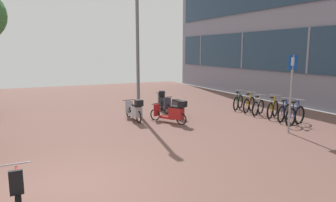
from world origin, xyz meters
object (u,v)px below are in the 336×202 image
(bicycle_rack_00, at_px, (295,116))
(bicycle_rack_05, at_px, (238,102))
(bicycle_rack_03, at_px, (258,107))
(scooter_mid, at_px, (173,112))
(scooter_far, at_px, (175,107))
(scooter_extra, at_px, (162,100))
(parking_sign, at_px, (291,86))
(bicycle_rack_01, at_px, (284,113))
(bicycle_rack_04, at_px, (249,104))
(scooter_near, at_px, (135,110))
(lamp_post, at_px, (137,35))
(bicycle_rack_02, at_px, (273,109))

(bicycle_rack_00, relative_size, bicycle_rack_05, 1.20)
(bicycle_rack_00, bearing_deg, bicycle_rack_03, 88.20)
(scooter_mid, bearing_deg, scooter_far, 59.46)
(scooter_extra, relative_size, parking_sign, 0.57)
(scooter_mid, xyz_separation_m, scooter_extra, (0.79, 2.90, 0.02))
(bicycle_rack_01, xyz_separation_m, scooter_extra, (-3.60, 4.45, 0.11))
(bicycle_rack_04, xyz_separation_m, scooter_near, (-5.60, 0.38, 0.10))
(scooter_mid, relative_size, lamp_post, 0.25)
(lamp_post, bearing_deg, bicycle_rack_01, -35.30)
(scooter_extra, bearing_deg, bicycle_rack_01, -51.08)
(parking_sign, bearing_deg, bicycle_rack_05, 74.50)
(scooter_near, bearing_deg, bicycle_rack_03, -11.48)
(bicycle_rack_02, distance_m, bicycle_rack_04, 1.47)
(bicycle_rack_04, bearing_deg, scooter_mid, -171.57)
(bicycle_rack_05, relative_size, scooter_near, 0.67)
(scooter_far, xyz_separation_m, scooter_extra, (0.18, 1.87, 0.03))
(bicycle_rack_02, xyz_separation_m, parking_sign, (-1.40, -2.26, 1.33))
(bicycle_rack_03, height_order, scooter_mid, scooter_mid)
(bicycle_rack_00, relative_size, bicycle_rack_03, 1.17)
(bicycle_rack_04, bearing_deg, bicycle_rack_02, -86.52)
(bicycle_rack_01, height_order, scooter_far, bicycle_rack_01)
(bicycle_rack_02, xyz_separation_m, scooter_near, (-5.69, 1.85, 0.09))
(bicycle_rack_05, height_order, parking_sign, parking_sign)
(scooter_extra, bearing_deg, bicycle_rack_00, -56.65)
(bicycle_rack_02, height_order, bicycle_rack_05, bicycle_rack_02)
(bicycle_rack_02, relative_size, scooter_far, 0.70)
(bicycle_rack_00, bearing_deg, scooter_near, 148.61)
(scooter_near, bearing_deg, bicycle_rack_02, -18.05)
(bicycle_rack_00, relative_size, scooter_extra, 0.89)
(scooter_near, height_order, lamp_post, lamp_post)
(bicycle_rack_03, xyz_separation_m, parking_sign, (-1.22, -3.00, 1.34))
(scooter_near, bearing_deg, scooter_mid, -39.90)
(bicycle_rack_05, relative_size, scooter_mid, 0.72)
(bicycle_rack_04, height_order, scooter_extra, scooter_extra)
(bicycle_rack_03, bearing_deg, bicycle_rack_00, -91.80)
(bicycle_rack_02, relative_size, bicycle_rack_04, 1.03)
(bicycle_rack_00, height_order, scooter_mid, bicycle_rack_00)
(bicycle_rack_05, bearing_deg, bicycle_rack_00, -91.33)
(bicycle_rack_02, bearing_deg, bicycle_rack_01, -94.92)
(scooter_near, bearing_deg, bicycle_rack_00, -31.39)
(scooter_near, relative_size, lamp_post, 0.27)
(bicycle_rack_01, height_order, scooter_mid, scooter_mid)
(bicycle_rack_05, bearing_deg, scooter_mid, -162.17)
(bicycle_rack_01, bearing_deg, bicycle_rack_03, 94.43)
(bicycle_rack_03, relative_size, scooter_far, 0.66)
(scooter_far, bearing_deg, bicycle_rack_03, -17.02)
(bicycle_rack_01, relative_size, parking_sign, 0.46)
(bicycle_rack_00, relative_size, scooter_mid, 0.86)
(scooter_far, bearing_deg, bicycle_rack_05, 5.37)
(bicycle_rack_01, distance_m, scooter_extra, 5.73)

